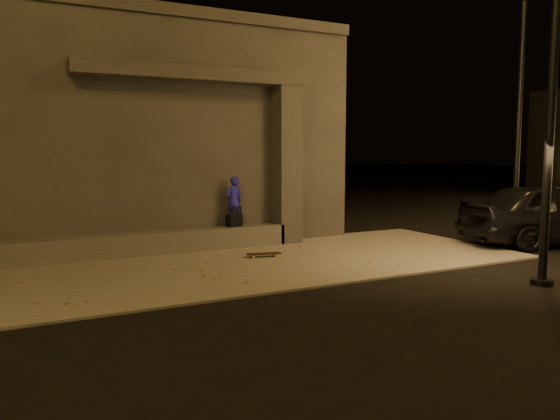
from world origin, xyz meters
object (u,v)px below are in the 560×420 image
skateboarder (234,201)px  street_lamp_0 (556,11)px  skateboard (264,254)px  car_a (554,214)px  backpack (234,219)px  column (287,165)px

skateboarder → street_lamp_0: (3.18, -5.43, 3.27)m
skateboard → car_a: size_ratio=0.17×
backpack → skateboard: size_ratio=0.64×
car_a → skateboarder: bearing=82.8°
column → skateboarder: (-1.33, 0.00, -0.79)m
backpack → car_a: 7.38m
column → car_a: 6.29m
street_lamp_0 → car_a: (3.57, 2.43, -3.60)m
backpack → street_lamp_0: bearing=-71.3°
backpack → street_lamp_0: street_lamp_0 is taller
skateboarder → car_a: size_ratio=0.26×
skateboarder → column: bearing=171.9°
skateboarder → skateboard: size_ratio=1.55×
skateboarder → backpack: 0.40m
column → street_lamp_0: (1.84, -5.43, 2.49)m
backpack → car_a: bearing=-35.6°
column → street_lamp_0: size_ratio=0.47×
street_lamp_0 → skateboard: bearing=128.0°
skateboard → car_a: car_a is taller
column → skateboard: (-1.28, -1.43, -1.74)m
skateboarder → backpack: bearing=171.9°
skateboarder → street_lamp_0: bearing=112.2°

